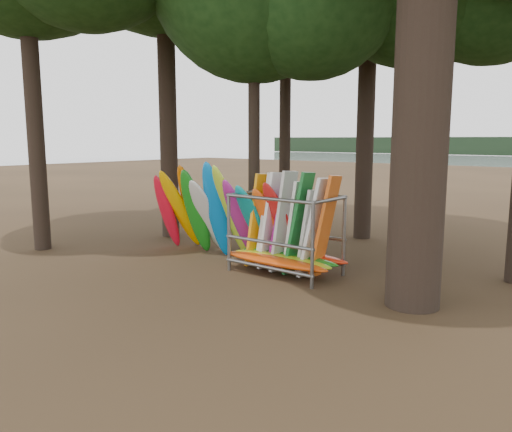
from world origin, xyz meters
The scene contains 3 objects.
ground centered at (0.00, 0.00, 0.00)m, with size 120.00×120.00×0.00m, color #47331E.
kayak_row centered at (-1.72, 1.51, 1.27)m, with size 5.19×1.85×3.04m.
storage_rack centered at (0.85, 1.32, 0.99)m, with size 3.24×1.54×2.73m.
Camera 1 is at (8.39, -9.20, 3.53)m, focal length 35.00 mm.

